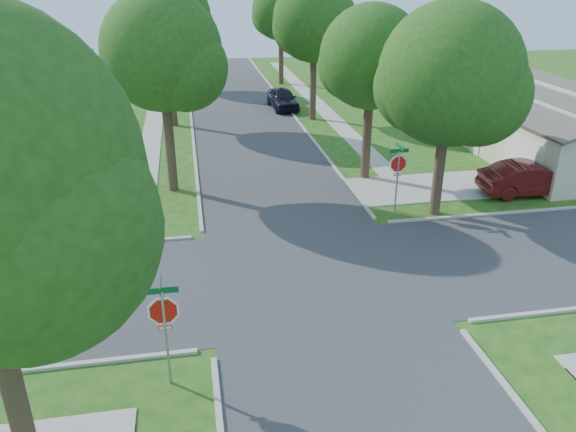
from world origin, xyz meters
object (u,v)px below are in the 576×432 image
at_px(tree_e_near, 372,62).
at_px(tree_e_far, 281,13).
at_px(tree_w_near, 163,57).
at_px(tree_e_mid, 315,24).
at_px(house_ne_near, 551,127).
at_px(house_ne_far, 423,72).
at_px(stop_sign_sw, 164,315).
at_px(stop_sign_ne, 398,167).
at_px(tree_w_mid, 167,23).
at_px(tree_ne_corner, 451,81).
at_px(car_curb_west, 191,67).
at_px(tree_w_far, 171,21).
at_px(house_nw_far, 30,78).
at_px(car_driveway, 531,179).
at_px(car_curb_east, 283,98).

xyz_separation_m(tree_e_near, tree_e_far, (0.00, 25.00, 0.34)).
relative_size(tree_e_far, tree_w_near, 0.97).
bearing_deg(tree_e_mid, tree_w_near, -128.08).
xyz_separation_m(house_ne_near, house_ne_far, (0.00, 18.00, 0.00)).
distance_m(stop_sign_sw, stop_sign_ne, 13.29).
relative_size(tree_w_mid, tree_ne_corner, 1.10).
distance_m(stop_sign_sw, car_curb_west, 45.17).
relative_size(tree_w_far, tree_ne_corner, 0.93).
height_order(stop_sign_sw, car_curb_west, stop_sign_sw).
relative_size(tree_e_near, house_nw_far, 0.61).
xyz_separation_m(tree_w_mid, car_curb_west, (1.44, 19.42, -5.81)).
height_order(tree_e_mid, tree_ne_corner, tree_e_mid).
xyz_separation_m(house_ne_far, car_curb_west, (-19.19, 11.43, -0.83)).
relative_size(stop_sign_ne, tree_e_mid, 0.32).
bearing_deg(house_nw_far, house_ne_near, -33.29).
height_order(house_nw_far, car_driveway, house_nw_far).
bearing_deg(tree_e_far, stop_sign_ne, -90.10).
relative_size(tree_e_mid, tree_ne_corner, 1.06).
distance_m(stop_sign_ne, car_curb_east, 19.82).
xyz_separation_m(house_ne_far, car_driveway, (-4.49, -23.50, -0.75)).
height_order(tree_e_near, tree_e_far, tree_e_far).
distance_m(tree_e_far, car_curb_west, 11.51).
bearing_deg(house_ne_far, tree_e_mid, -144.58).
relative_size(tree_w_far, car_driveway, 1.74).
xyz_separation_m(stop_sign_ne, tree_w_mid, (-9.34, 16.31, 4.46)).
bearing_deg(tree_w_near, stop_sign_sw, -90.23).
relative_size(tree_w_near, car_curb_east, 2.03).
xyz_separation_m(tree_e_near, car_driveway, (6.75, -3.51, -4.88)).
bearing_deg(house_ne_near, car_curb_east, 133.61).
relative_size(tree_w_near, house_ne_near, 0.66).
relative_size(tree_w_near, car_curb_west, 1.91).
height_order(tree_w_mid, house_nw_far, tree_w_mid).
relative_size(tree_e_far, house_ne_near, 0.64).
bearing_deg(car_curb_east, tree_w_far, 126.02).
bearing_deg(house_ne_far, car_driveway, -100.82).
height_order(tree_e_far, tree_w_mid, tree_w_mid).
relative_size(stop_sign_sw, car_curb_west, 0.63).
xyz_separation_m(tree_e_far, house_nw_far, (-20.75, -2.01, -4.46)).
height_order(tree_e_far, tree_ne_corner, tree_e_far).
bearing_deg(tree_e_mid, car_curb_west, 112.28).
height_order(tree_e_near, car_driveway, tree_e_near).
bearing_deg(tree_e_near, car_curb_east, 95.75).
relative_size(stop_sign_sw, house_nw_far, 0.22).
bearing_deg(tree_w_mid, car_curb_west, 85.76).
distance_m(tree_e_near, car_driveway, 9.04).
distance_m(tree_w_far, car_curb_east, 13.27).
height_order(tree_w_far, car_curb_east, tree_w_far).
bearing_deg(tree_w_near, car_driveway, -12.25).
bearing_deg(house_ne_far, tree_w_far, 166.36).
bearing_deg(stop_sign_ne, house_nw_far, 127.16).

